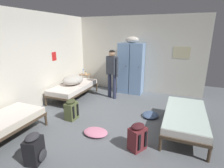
{
  "coord_description": "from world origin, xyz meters",
  "views": [
    {
      "loc": [
        1.59,
        -3.67,
        2.22
      ],
      "look_at": [
        0.0,
        0.28,
        0.95
      ],
      "focal_mm": 28.05,
      "sensor_mm": 36.0,
      "label": 1
    }
  ],
  "objects_px": {
    "locker_bank": "(131,67)",
    "shelf_unit": "(85,79)",
    "bed_right": "(185,116)",
    "backpack_olive": "(71,110)",
    "bed_left_rear": "(74,87)",
    "person_traveler": "(112,70)",
    "water_bottle": "(83,72)",
    "clothes_pile_denim": "(150,115)",
    "backpack_maroon": "(137,137)",
    "clothes_pile_pink": "(96,132)",
    "lotion_bottle": "(86,73)",
    "backpack_black": "(35,149)",
    "bedding_heap": "(73,80)"
  },
  "relations": [
    {
      "from": "backpack_black",
      "to": "clothes_pile_pink",
      "type": "distance_m",
      "value": 1.33
    },
    {
      "from": "backpack_black",
      "to": "shelf_unit",
      "type": "bearing_deg",
      "value": 108.76
    },
    {
      "from": "lotion_bottle",
      "to": "backpack_black",
      "type": "distance_m",
      "value": 4.33
    },
    {
      "from": "shelf_unit",
      "to": "backpack_maroon",
      "type": "distance_m",
      "value": 4.31
    },
    {
      "from": "bed_right",
      "to": "backpack_olive",
      "type": "height_order",
      "value": "backpack_olive"
    },
    {
      "from": "locker_bank",
      "to": "person_traveler",
      "type": "bearing_deg",
      "value": -118.64
    },
    {
      "from": "water_bottle",
      "to": "clothes_pile_pink",
      "type": "distance_m",
      "value": 3.68
    },
    {
      "from": "bed_right",
      "to": "clothes_pile_denim",
      "type": "xyz_separation_m",
      "value": [
        -0.84,
        0.44,
        -0.33
      ]
    },
    {
      "from": "water_bottle",
      "to": "clothes_pile_denim",
      "type": "bearing_deg",
      "value": -28.45
    },
    {
      "from": "bed_right",
      "to": "water_bottle",
      "type": "relative_size",
      "value": 9.71
    },
    {
      "from": "person_traveler",
      "to": "water_bottle",
      "type": "xyz_separation_m",
      "value": [
        -1.55,
        0.7,
        -0.34
      ]
    },
    {
      "from": "lotion_bottle",
      "to": "backpack_olive",
      "type": "xyz_separation_m",
      "value": [
        1.0,
        -2.51,
        -0.37
      ]
    },
    {
      "from": "shelf_unit",
      "to": "clothes_pile_pink",
      "type": "bearing_deg",
      "value": -56.1
    },
    {
      "from": "bedding_heap",
      "to": "lotion_bottle",
      "type": "relative_size",
      "value": 5.87
    },
    {
      "from": "backpack_olive",
      "to": "shelf_unit",
      "type": "bearing_deg",
      "value": 112.72
    },
    {
      "from": "clothes_pile_pink",
      "to": "backpack_maroon",
      "type": "bearing_deg",
      "value": -8.73
    },
    {
      "from": "backpack_black",
      "to": "clothes_pile_pink",
      "type": "height_order",
      "value": "backpack_black"
    },
    {
      "from": "shelf_unit",
      "to": "person_traveler",
      "type": "height_order",
      "value": "person_traveler"
    },
    {
      "from": "bed_left_rear",
      "to": "water_bottle",
      "type": "distance_m",
      "value": 1.3
    },
    {
      "from": "bedding_heap",
      "to": "person_traveler",
      "type": "bearing_deg",
      "value": 21.9
    },
    {
      "from": "person_traveler",
      "to": "clothes_pile_denim",
      "type": "relative_size",
      "value": 3.42
    },
    {
      "from": "water_bottle",
      "to": "backpack_black",
      "type": "distance_m",
      "value": 4.43
    },
    {
      "from": "bedding_heap",
      "to": "clothes_pile_pink",
      "type": "bearing_deg",
      "value": -45.3
    },
    {
      "from": "locker_bank",
      "to": "backpack_olive",
      "type": "distance_m",
      "value": 2.89
    },
    {
      "from": "locker_bank",
      "to": "clothes_pile_pink",
      "type": "xyz_separation_m",
      "value": [
        0.08,
        -3.09,
        -0.92
      ]
    },
    {
      "from": "backpack_olive",
      "to": "locker_bank",
      "type": "bearing_deg",
      "value": 72.57
    },
    {
      "from": "person_traveler",
      "to": "clothes_pile_denim",
      "type": "bearing_deg",
      "value": -32.44
    },
    {
      "from": "locker_bank",
      "to": "backpack_maroon",
      "type": "distance_m",
      "value": 3.48
    },
    {
      "from": "lotion_bottle",
      "to": "backpack_maroon",
      "type": "height_order",
      "value": "lotion_bottle"
    },
    {
      "from": "clothes_pile_pink",
      "to": "person_traveler",
      "type": "bearing_deg",
      "value": 102.87
    },
    {
      "from": "backpack_black",
      "to": "lotion_bottle",
      "type": "bearing_deg",
      "value": 108.05
    },
    {
      "from": "clothes_pile_denim",
      "to": "backpack_black",
      "type": "bearing_deg",
      "value": -122.35
    },
    {
      "from": "bed_right",
      "to": "backpack_maroon",
      "type": "distance_m",
      "value": 1.34
    },
    {
      "from": "backpack_olive",
      "to": "clothes_pile_pink",
      "type": "distance_m",
      "value": 1.03
    },
    {
      "from": "backpack_maroon",
      "to": "clothes_pile_denim",
      "type": "distance_m",
      "value": 1.49
    },
    {
      "from": "locker_bank",
      "to": "shelf_unit",
      "type": "distance_m",
      "value": 2.01
    },
    {
      "from": "lotion_bottle",
      "to": "clothes_pile_pink",
      "type": "bearing_deg",
      "value": -56.68
    },
    {
      "from": "water_bottle",
      "to": "shelf_unit",
      "type": "bearing_deg",
      "value": -14.04
    },
    {
      "from": "backpack_olive",
      "to": "clothes_pile_pink",
      "type": "height_order",
      "value": "backpack_olive"
    },
    {
      "from": "bed_right",
      "to": "backpack_black",
      "type": "distance_m",
      "value": 3.18
    },
    {
      "from": "backpack_black",
      "to": "backpack_olive",
      "type": "distance_m",
      "value": 1.62
    },
    {
      "from": "bed_left_rear",
      "to": "backpack_olive",
      "type": "height_order",
      "value": "backpack_olive"
    },
    {
      "from": "bedding_heap",
      "to": "clothes_pile_pink",
      "type": "height_order",
      "value": "bedding_heap"
    },
    {
      "from": "bed_left_rear",
      "to": "backpack_maroon",
      "type": "relative_size",
      "value": 3.45
    },
    {
      "from": "backpack_maroon",
      "to": "backpack_olive",
      "type": "distance_m",
      "value": 1.99
    },
    {
      "from": "backpack_maroon",
      "to": "bed_left_rear",
      "type": "bearing_deg",
      "value": 144.97
    },
    {
      "from": "backpack_black",
      "to": "clothes_pile_pink",
      "type": "bearing_deg",
      "value": 63.47
    },
    {
      "from": "bed_left_rear",
      "to": "person_traveler",
      "type": "relative_size",
      "value": 1.15
    },
    {
      "from": "backpack_maroon",
      "to": "clothes_pile_pink",
      "type": "xyz_separation_m",
      "value": [
        -0.98,
        0.15,
        -0.21
      ]
    },
    {
      "from": "bed_right",
      "to": "water_bottle",
      "type": "xyz_separation_m",
      "value": [
        -3.91,
        2.1,
        0.28
      ]
    }
  ]
}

